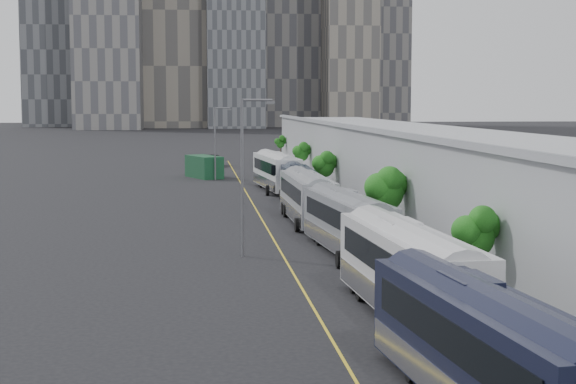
{
  "coord_description": "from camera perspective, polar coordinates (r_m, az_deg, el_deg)",
  "views": [
    {
      "loc": [
        -6.74,
        -2.65,
        9.2
      ],
      "look_at": [
        -0.32,
        57.49,
        3.0
      ],
      "focal_mm": 55.0,
      "sensor_mm": 36.0,
      "label": 1
    }
  ],
  "objects": [
    {
      "name": "sidewalk",
      "position": [
        60.45,
        9.08,
        -2.92
      ],
      "size": [
        10.0,
        170.0,
        0.12
      ],
      "primitive_type": "cube",
      "color": "gray",
      "rests_on": "ground"
    },
    {
      "name": "lane_line",
      "position": [
        58.61,
        -0.89,
        -3.17
      ],
      "size": [
        0.12,
        160.0,
        0.02
      ],
      "primitive_type": "cube",
      "color": "gold",
      "rests_on": "ground"
    },
    {
      "name": "depot",
      "position": [
        61.19,
        12.74,
        0.38
      ],
      "size": [
        12.45,
        160.4,
        7.2
      ],
      "color": "gray",
      "rests_on": "ground"
    },
    {
      "name": "bus_1",
      "position": [
        26.77,
        12.63,
        -10.7
      ],
      "size": [
        3.9,
        13.45,
        3.88
      ],
      "rotation": [
        0.0,
        0.0,
        0.09
      ],
      "color": "black",
      "rests_on": "ground"
    },
    {
      "name": "bus_2",
      "position": [
        37.87,
        7.79,
        -5.62
      ],
      "size": [
        3.56,
        13.93,
        4.03
      ],
      "rotation": [
        0.0,
        0.0,
        0.06
      ],
      "color": "silver",
      "rests_on": "ground"
    },
    {
      "name": "bus_3",
      "position": [
        53.6,
        3.88,
        -2.33
      ],
      "size": [
        3.75,
        13.04,
        3.76
      ],
      "rotation": [
        0.0,
        0.0,
        0.09
      ],
      "color": "gray",
      "rests_on": "ground"
    },
    {
      "name": "bus_4",
      "position": [
        67.19,
        1.24,
        -0.62
      ],
      "size": [
        2.94,
        13.23,
        3.85
      ],
      "rotation": [
        0.0,
        0.0,
        0.02
      ],
      "color": "#989BA2",
      "rests_on": "ground"
    },
    {
      "name": "bus_5",
      "position": [
        78.97,
        0.73,
        0.24
      ],
      "size": [
        2.71,
        12.04,
        3.5
      ],
      "rotation": [
        0.0,
        0.0,
        -0.02
      ],
      "color": "black",
      "rests_on": "ground"
    },
    {
      "name": "bus_6",
      "position": [
        91.54,
        -0.75,
        1.13
      ],
      "size": [
        3.97,
        13.67,
        3.94
      ],
      "rotation": [
        0.0,
        0.0,
        0.09
      ],
      "color": "white",
      "rests_on": "ground"
    },
    {
      "name": "tree_1",
      "position": [
        40.9,
        11.96,
        -2.57
      ],
      "size": [
        1.84,
        1.84,
        4.25
      ],
      "color": "black",
      "rests_on": "ground"
    },
    {
      "name": "tree_2",
      "position": [
        57.57,
        6.27,
        0.31
      ],
      "size": [
        2.48,
        2.48,
        4.93
      ],
      "color": "black",
      "rests_on": "ground"
    },
    {
      "name": "tree_3",
      "position": [
        85.54,
        2.35,
        1.82
      ],
      "size": [
        2.02,
        2.02,
        4.22
      ],
      "color": "black",
      "rests_on": "ground"
    },
    {
      "name": "tree_4",
      "position": [
        104.64,
        0.88,
        2.59
      ],
      "size": [
        1.72,
        1.72,
        4.13
      ],
      "color": "black",
      "rests_on": "ground"
    },
    {
      "name": "tree_5",
      "position": [
        132.33,
        -0.49,
        3.18
      ],
      "size": [
        1.26,
        1.26,
        3.74
      ],
      "color": "black",
      "rests_on": "ground"
    },
    {
      "name": "street_lamp_near",
      "position": [
        52.15,
        -2.78,
        1.67
      ],
      "size": [
        2.04,
        0.22,
        9.4
      ],
      "color": "#59595E",
      "rests_on": "ground"
    },
    {
      "name": "street_lamp_far",
      "position": [
        103.88,
        -4.64,
        3.5
      ],
      "size": [
        2.04,
        0.22,
        8.57
      ],
      "color": "#59595E",
      "rests_on": "ground"
    },
    {
      "name": "shipping_container",
      "position": [
        107.49,
        -5.45,
        1.63
      ],
      "size": [
        4.71,
        6.77,
        2.68
      ],
      "primitive_type": "cube",
      "rotation": [
        0.0,
        0.0,
        0.39
      ],
      "color": "#123C22",
      "rests_on": "ground"
    },
    {
      "name": "suv",
      "position": [
        126.32,
        -4.94,
        2.03
      ],
      "size": [
        3.74,
        6.38,
        1.67
      ],
      "primitive_type": "imported",
      "rotation": [
        0.0,
        0.0,
        -0.17
      ],
      "color": "black",
      "rests_on": "ground"
    }
  ]
}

